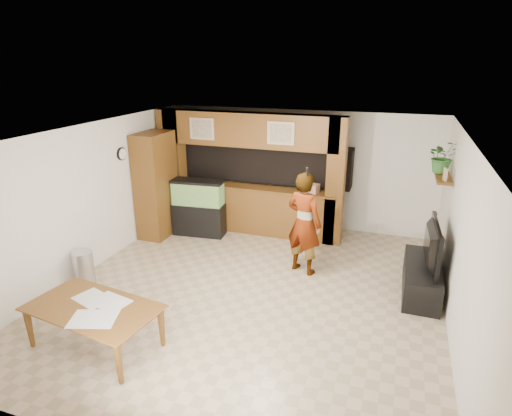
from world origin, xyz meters
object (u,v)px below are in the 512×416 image
at_px(television, 426,244).
at_px(dining_table, 94,328).
at_px(pantry_cabinet, 156,185).
at_px(aquarium, 199,208).
at_px(person, 304,223).

xyz_separation_m(television, dining_table, (-4.11, -2.92, -0.56)).
xyz_separation_m(pantry_cabinet, aquarium, (0.84, 0.27, -0.51)).
relative_size(pantry_cabinet, person, 1.20).
bearing_deg(aquarium, pantry_cabinet, -167.80).
distance_m(pantry_cabinet, dining_table, 3.98).
bearing_deg(person, television, -161.46).
relative_size(person, dining_table, 1.07).
height_order(person, dining_table, person).
xyz_separation_m(aquarium, television, (4.51, -1.04, 0.26)).
height_order(pantry_cabinet, television, pantry_cabinet).
height_order(pantry_cabinet, aquarium, pantry_cabinet).
relative_size(aquarium, television, 0.98).
xyz_separation_m(pantry_cabinet, dining_table, (1.24, -3.70, -0.80)).
height_order(television, person, person).
distance_m(aquarium, dining_table, 3.99).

